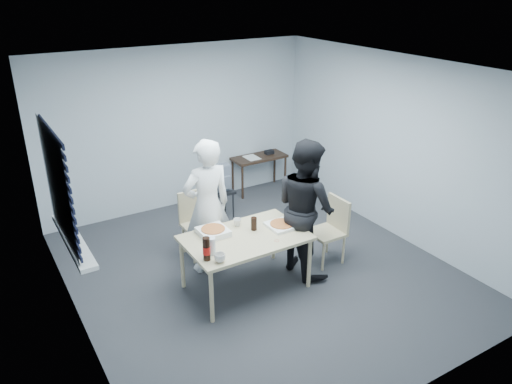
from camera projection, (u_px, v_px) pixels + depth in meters
room at (62, 194)px, 5.22m from camera, size 5.00×5.00×5.00m
dining_table at (246, 241)px, 5.93m from camera, size 1.45×0.92×0.70m
chair_far at (196, 219)px, 6.77m from camera, size 0.42×0.42×0.89m
chair_right at (332, 226)px, 6.58m from camera, size 0.42×0.42×0.89m
person_white at (207, 207)px, 6.25m from camera, size 0.65×0.42×1.77m
person_black at (306, 207)px, 6.23m from camera, size 0.47×0.86×1.77m
side_table at (259, 160)px, 8.75m from camera, size 0.96×0.43×0.64m
stool at (221, 197)px, 7.77m from camera, size 0.35×0.35×0.49m
backpack at (221, 178)px, 7.64m from camera, size 0.29×0.22×0.41m
pizza_box_a at (213, 232)px, 5.94m from camera, size 0.34×0.34×0.08m
pizza_box_b at (282, 225)px, 6.13m from camera, size 0.34×0.34×0.05m
mug_a at (220, 258)px, 5.37m from camera, size 0.17×0.17×0.10m
mug_b at (237, 222)px, 6.15m from camera, size 0.10×0.10×0.09m
cola_glass at (254, 224)px, 6.03m from camera, size 0.10×0.10×0.16m
soda_bottle at (207, 249)px, 5.38m from camera, size 0.09×0.09×0.27m
plastic_cups at (212, 246)px, 5.50m from camera, size 0.09×0.09×0.20m
rubber_band at (277, 241)px, 5.81m from camera, size 0.07×0.07×0.00m
papers at (252, 158)px, 8.65m from camera, size 0.29×0.35×0.01m
black_box at (269, 152)px, 8.82m from camera, size 0.16×0.12×0.06m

